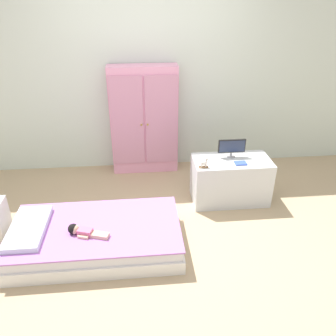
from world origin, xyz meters
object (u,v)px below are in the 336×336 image
object	(u,v)px
rocking_horse_toy	(205,163)
book_blue	(241,163)
bed	(96,237)
wardrobe	(144,121)
doll	(81,231)
tv_monitor	(232,147)
tv_stand	(230,180)

from	to	relation	value
rocking_horse_toy	book_blue	bearing A→B (deg)	6.25
bed	book_blue	xyz separation A→B (m)	(1.57, 0.61, 0.41)
wardrobe	doll	bearing A→B (deg)	-111.21
bed	tv_monitor	bearing A→B (deg)	27.73
tv_monitor	book_blue	distance (m)	0.23
doll	tv_stand	bearing A→B (deg)	26.68
tv_stand	tv_monitor	bearing A→B (deg)	87.04
tv_monitor	book_blue	size ratio (longest dim) A/B	2.43
bed	wardrobe	size ratio (longest dim) A/B	1.14
book_blue	tv_monitor	bearing A→B (deg)	108.95
tv_stand	book_blue	size ratio (longest dim) A/B	6.86
book_blue	rocking_horse_toy	bearing A→B (deg)	-173.75
doll	wardrobe	world-z (taller)	wardrobe
tv_stand	book_blue	bearing A→B (deg)	-57.29
doll	rocking_horse_toy	size ratio (longest dim) A/B	3.20
rocking_horse_toy	tv_stand	bearing A→B (deg)	22.89
wardrobe	tv_monitor	distance (m)	1.25
wardrobe	tv_stand	distance (m)	1.38
book_blue	wardrobe	bearing A→B (deg)	136.71
rocking_horse_toy	bed	bearing A→B (deg)	-153.83
wardrobe	book_blue	bearing A→B (deg)	-43.29
tv_stand	rocking_horse_toy	distance (m)	0.50
tv_monitor	book_blue	xyz separation A→B (m)	(0.06, -0.18, -0.12)
book_blue	doll	bearing A→B (deg)	-157.14
doll	tv_monitor	xyz separation A→B (m)	(1.62, 0.89, 0.37)
tv_stand	rocking_horse_toy	bearing A→B (deg)	-157.11
bed	rocking_horse_toy	bearing A→B (deg)	26.17
rocking_horse_toy	book_blue	distance (m)	0.42
doll	book_blue	bearing A→B (deg)	22.86
bed	rocking_horse_toy	world-z (taller)	rocking_horse_toy
wardrobe	tv_stand	bearing A→B (deg)	-41.99
tv_monitor	bed	bearing A→B (deg)	-152.27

